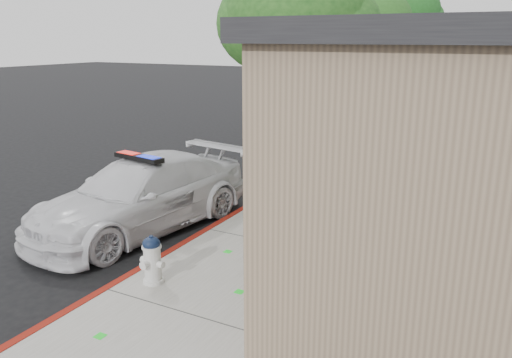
% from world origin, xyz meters
% --- Properties ---
extents(ground, '(120.00, 120.00, 0.00)m').
position_xyz_m(ground, '(0.00, 0.00, 0.00)').
color(ground, black).
rests_on(ground, ground).
extents(sidewalk, '(3.20, 60.00, 0.15)m').
position_xyz_m(sidewalk, '(1.60, 3.00, 0.07)').
color(sidewalk, gray).
rests_on(sidewalk, ground).
extents(red_curb, '(0.14, 60.00, 0.16)m').
position_xyz_m(red_curb, '(0.06, 3.00, 0.08)').
color(red_curb, maroon).
rests_on(red_curb, ground).
extents(police_car, '(2.99, 5.60, 1.67)m').
position_xyz_m(police_car, '(-1.43, 2.69, 0.78)').
color(police_car, silver).
rests_on(police_car, ground).
extents(fire_hydrant, '(0.47, 0.40, 0.82)m').
position_xyz_m(fire_hydrant, '(0.61, 0.54, 0.56)').
color(fire_hydrant, silver).
rests_on(fire_hydrant, sidewalk).
extents(street_tree_near, '(3.40, 3.11, 5.69)m').
position_xyz_m(street_tree_near, '(1.27, 4.73, 4.40)').
color(street_tree_near, black).
rests_on(street_tree_near, sidewalk).
extents(street_tree_mid, '(2.88, 2.92, 5.45)m').
position_xyz_m(street_tree_mid, '(1.12, 10.09, 4.26)').
color(street_tree_mid, black).
rests_on(street_tree_mid, sidewalk).
extents(street_tree_far, '(3.34, 3.23, 6.06)m').
position_xyz_m(street_tree_far, '(1.17, 13.47, 4.70)').
color(street_tree_far, black).
rests_on(street_tree_far, sidewalk).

